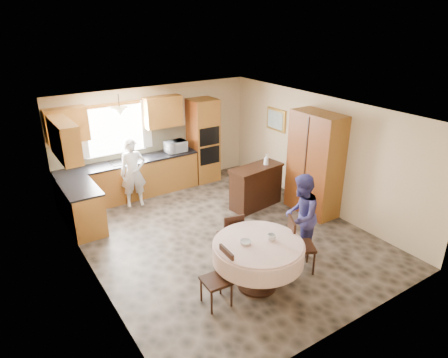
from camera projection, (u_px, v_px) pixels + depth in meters
name	position (u px, v px, depth m)	size (l,w,h in m)	color
floor	(223.00, 235.00, 7.90)	(5.00, 6.00, 0.01)	brown
ceiling	(223.00, 111.00, 6.92)	(5.00, 6.00, 0.01)	white
wall_back	(156.00, 138.00, 9.72)	(5.00, 0.02, 2.50)	#D0B485
wall_front	(352.00, 253.00, 5.10)	(5.00, 0.02, 2.50)	#D0B485
wall_left	(88.00, 212.00, 6.15)	(0.02, 6.00, 2.50)	#D0B485
wall_right	(319.00, 153.00, 8.67)	(0.02, 6.00, 2.50)	#D0B485
window	(115.00, 130.00, 9.06)	(1.40, 0.03, 1.10)	white
curtain_left	(82.00, 134.00, 8.62)	(0.22, 0.02, 1.15)	white
curtain_right	(146.00, 124.00, 9.38)	(0.22, 0.02, 1.15)	white
base_cab_back	(130.00, 180.00, 9.37)	(3.30, 0.60, 0.88)	#AF7E2E
counter_back	(128.00, 161.00, 9.19)	(3.30, 0.64, 0.04)	black
base_cab_left	(83.00, 209.00, 8.00)	(0.60, 1.20, 0.88)	#AF7E2E
counter_left	(79.00, 188.00, 7.82)	(0.64, 1.20, 0.04)	black
backsplash	(123.00, 147.00, 9.31)	(3.30, 0.02, 0.55)	#BEB386
wall_cab_left	(67.00, 125.00, 8.30)	(0.85, 0.33, 0.72)	#C68031
wall_cab_right	(163.00, 112.00, 9.41)	(0.90, 0.33, 0.72)	#C68031
wall_cab_side	(64.00, 140.00, 7.36)	(0.33, 1.20, 0.72)	#C68031
oven_tower	(203.00, 141.00, 10.14)	(0.66, 0.62, 2.12)	#AF7E2E
oven_upper	(210.00, 136.00, 9.82)	(0.56, 0.01, 0.45)	black
oven_lower	(210.00, 156.00, 10.01)	(0.56, 0.01, 0.45)	black
pendant	(120.00, 112.00, 8.49)	(0.36, 0.36, 0.18)	beige
sideboard	(256.00, 188.00, 8.93)	(1.25, 0.52, 0.89)	black
space_heater	(264.00, 186.00, 9.51)	(0.35, 0.25, 0.48)	black
cupboard	(315.00, 164.00, 8.46)	(0.58, 1.16, 2.21)	#AF7E2E
dining_table	(258.00, 252.00, 6.21)	(1.43, 1.43, 0.82)	black
chair_left	(220.00, 275.00, 5.90)	(0.41, 0.41, 0.91)	black
chair_back	(232.00, 234.00, 7.00)	(0.46, 0.46, 0.90)	black
chair_right	(297.00, 242.00, 6.66)	(0.57, 0.57, 0.98)	black
framed_picture	(276.00, 120.00, 9.60)	(0.06, 0.64, 0.53)	gold
microwave	(176.00, 147.00, 9.70)	(0.50, 0.34, 0.27)	silver
person_sink	(133.00, 173.00, 8.86)	(0.57, 0.38, 1.56)	silver
person_dining	(301.00, 216.00, 7.02)	(0.75, 0.58, 1.54)	navy
bowl_sideboard	(241.00, 172.00, 8.54)	(0.19, 0.19, 0.05)	#B2B2B2
bottle_sideboard	(266.00, 161.00, 8.83)	(0.11, 0.11, 0.30)	silver
cup_table	(271.00, 237.00, 6.17)	(0.13, 0.13, 0.11)	#B2B2B2
bowl_table	(246.00, 242.00, 6.08)	(0.18, 0.18, 0.06)	#B2B2B2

